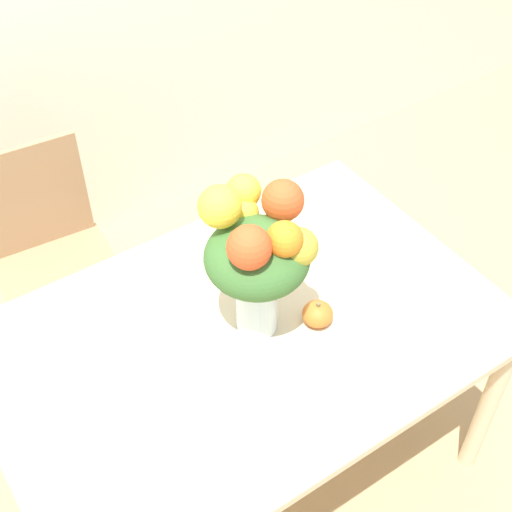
{
  "coord_description": "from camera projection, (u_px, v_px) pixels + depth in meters",
  "views": [
    {
      "loc": [
        -0.7,
        -1.09,
        2.32
      ],
      "look_at": [
        0.04,
        0.0,
        1.02
      ],
      "focal_mm": 50.0,
      "sensor_mm": 36.0,
      "label": 1
    }
  ],
  "objects": [
    {
      "name": "ground_plane",
      "position": [
        248.0,
        465.0,
        2.55
      ],
      "size": [
        12.0,
        12.0,
        0.0
      ],
      "primitive_type": "plane",
      "color": "tan"
    },
    {
      "name": "dining_table",
      "position": [
        246.0,
        350.0,
        2.08
      ],
      "size": [
        1.45,
        0.97,
        0.75
      ],
      "color": "beige",
      "rests_on": "ground_plane"
    },
    {
      "name": "flower_vase",
      "position": [
        257.0,
        252.0,
        1.86
      ],
      "size": [
        0.32,
        0.35,
        0.46
      ],
      "color": "silver",
      "rests_on": "dining_table"
    },
    {
      "name": "pumpkin",
      "position": [
        318.0,
        314.0,
        2.02
      ],
      "size": [
        0.09,
        0.09,
        0.08
      ],
      "color": "orange",
      "rests_on": "dining_table"
    },
    {
      "name": "dining_chair_near_window",
      "position": [
        54.0,
        260.0,
        2.63
      ],
      "size": [
        0.45,
        0.45,
        0.89
      ],
      "rotation": [
        0.0,
        0.0,
        -0.08
      ],
      "color": "#9E7A56",
      "rests_on": "ground_plane"
    }
  ]
}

